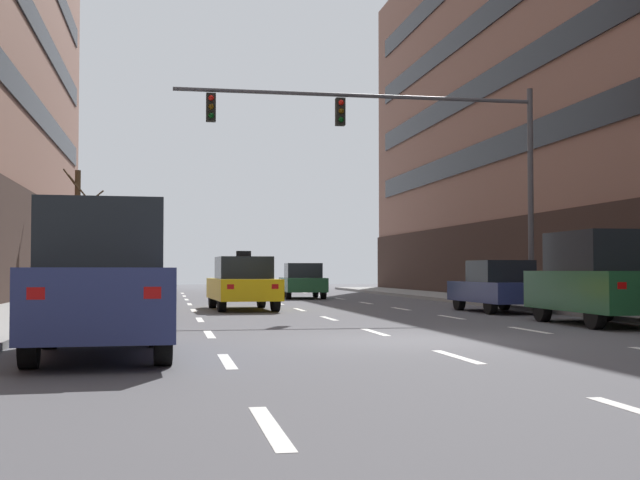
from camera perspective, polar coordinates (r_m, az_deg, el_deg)
name	(u,v)px	position (r m, az deg, el deg)	size (l,w,h in m)	color
ground_plane	(402,340)	(15.49, 5.51, -6.72)	(120.00, 120.00, 0.00)	#515156
lane_stripe_l1_s2	(270,427)	(7.03, -3.38, -12.41)	(0.16, 2.00, 0.01)	silver
lane_stripe_l1_s3	(227,361)	(11.96, -6.27, -8.10)	(0.16, 2.00, 0.01)	silver
lane_stripe_l1_s4	(209,334)	(16.93, -7.44, -6.30)	(0.16, 2.00, 0.01)	silver
lane_stripe_l1_s5	(200,320)	(21.92, -8.08, -5.32)	(0.16, 2.00, 0.01)	silver
lane_stripe_l1_s6	(194,310)	(26.91, -8.48, -4.70)	(0.16, 2.00, 0.01)	silver
lane_stripe_l1_s7	(190,304)	(31.90, -8.76, -4.28)	(0.16, 2.00, 0.01)	silver
lane_stripe_l1_s8	(187,300)	(36.90, -8.96, -3.97)	(0.16, 2.00, 0.01)	silver
lane_stripe_l1_s9	(184,296)	(41.89, -9.11, -3.74)	(0.16, 2.00, 0.01)	silver
lane_stripe_l1_s10	(182,293)	(46.89, -9.23, -3.55)	(0.16, 2.00, 0.01)	silver
lane_stripe_l2_s3	(458,357)	(12.64, 9.23, -7.75)	(0.16, 2.00, 0.01)	silver
lane_stripe_l2_s4	(375,332)	(17.42, 3.71, -6.19)	(0.16, 2.00, 0.01)	silver
lane_stripe_l2_s5	(329,318)	(22.30, 0.60, -5.29)	(0.16, 2.00, 0.01)	silver
lane_stripe_l2_s6	(300,310)	(27.22, -1.38, -4.70)	(0.16, 2.00, 0.01)	silver
lane_stripe_l2_s7	(279,303)	(32.16, -2.76, -4.28)	(0.16, 2.00, 0.01)	silver
lane_stripe_l2_s8	(264,299)	(37.12, -3.76, -3.98)	(0.16, 2.00, 0.01)	silver
lane_stripe_l2_s9	(253,296)	(42.09, -4.53, -3.75)	(0.16, 2.00, 0.01)	silver
lane_stripe_l2_s10	(244,293)	(47.07, -5.14, -3.56)	(0.16, 2.00, 0.01)	silver
lane_stripe_l3_s4	(529,330)	(18.52, 13.89, -5.89)	(0.16, 2.00, 0.01)	silver
lane_stripe_l3_s5	(451,317)	(23.16, 8.81, -5.14)	(0.16, 2.00, 0.01)	silver
lane_stripe_l3_s6	(401,309)	(27.93, 5.46, -4.62)	(0.16, 2.00, 0.01)	silver
lane_stripe_l3_s7	(366,303)	(32.77, 3.09, -4.24)	(0.16, 2.00, 0.01)	silver
lane_stripe_l3_s8	(340,299)	(37.65, 1.33, -3.96)	(0.16, 2.00, 0.01)	silver
lane_stripe_l3_s9	(320,295)	(42.56, -0.02, -3.73)	(0.16, 2.00, 0.01)	silver
lane_stripe_l3_s10	(304,293)	(47.48, -1.09, -3.56)	(0.16, 2.00, 0.01)	silver
car_driving_0	(101,280)	(12.92, -14.48, -2.63)	(2.14, 4.73, 2.25)	black
taxi_driving_1	(243,284)	(27.21, -5.20, -2.94)	(2.10, 4.59, 1.88)	black
car_driving_2	(303,281)	(38.04, -1.18, -2.77)	(1.93, 4.26, 1.57)	black
car_parked_2	(600,278)	(20.63, 18.28, -2.46)	(1.99, 4.52, 2.16)	black
car_parked_3	(498,287)	(26.16, 11.89, -3.09)	(1.79, 4.18, 1.56)	black
traffic_signal_0	(412,143)	(26.44, 6.17, 6.48)	(11.25, 0.35, 6.88)	#4C4C51
street_tree_0	(78,230)	(37.07, -15.97, 0.63)	(1.67, 1.86, 5.38)	#4C3823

